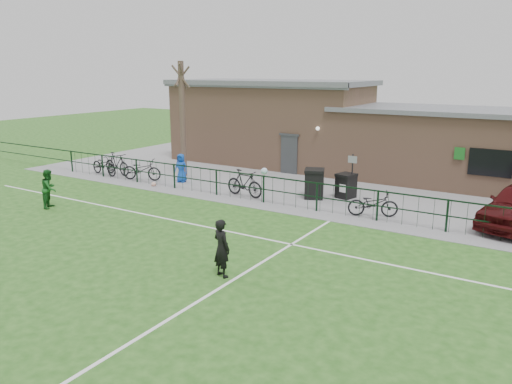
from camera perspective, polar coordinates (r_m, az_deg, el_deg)
The scene contains 20 objects.
ground at distance 14.49m, azimuth -10.70°, elevation -9.03°, with size 90.00×90.00×0.00m, color #225017.
paving_strip at distance 25.57m, azimuth 10.18°, elevation 1.05°, with size 34.00×13.00×0.02m, color slate.
pitch_line_touch at distance 20.54m, azimuth 4.16°, elevation -1.93°, with size 28.00×0.10×0.01m, color white.
pitch_line_mid at distance 17.42m, azimuth -1.75°, elevation -4.81°, with size 28.00×0.10×0.01m, color white.
pitch_line_perp at distance 13.30m, azimuth -4.23°, elevation -10.94°, with size 0.10×16.00×0.01m, color white.
perimeter_fence at distance 20.56m, azimuth 4.45°, elevation -0.20°, with size 28.00×0.10×1.20m, color black.
bare_tree at distance 26.66m, azimuth -8.40°, elevation 8.16°, with size 0.30×0.30×6.00m, color #49362C.
wheelie_bin_left at distance 22.19m, azimuth 6.68°, elevation 0.87°, with size 0.80×0.91×1.21m, color black.
wheelie_bin_right at distance 22.43m, azimuth 10.24°, elevation 0.61°, with size 0.66×0.75×1.01m, color black.
sign_post at distance 22.19m, azimuth 10.91°, elevation 1.75°, with size 0.06×0.06×2.00m, color black.
bicycle_a at distance 28.13m, azimuth -16.95°, elevation 2.98°, with size 0.73×2.08×1.09m, color black.
bicycle_b at distance 27.92m, azimuth -15.61°, elevation 3.12°, with size 0.57×2.02×1.21m, color black.
bicycle_c at distance 26.30m, azimuth -12.92°, elevation 2.52°, with size 0.73×2.09×1.10m, color black.
bicycle_d at distance 22.30m, azimuth -1.33°, elevation 1.01°, with size 0.57×2.00×1.20m, color black.
bicycle_e at distance 19.81m, azimuth 13.22°, elevation -1.31°, with size 0.67×1.91×1.00m, color black.
spectator_child at distance 25.43m, azimuth -8.56°, elevation 2.74°, with size 0.71×0.46×1.44m, color #1349B7.
goalkeeper_kick at distance 13.81m, azimuth -3.80°, elevation -6.13°, with size 0.98×3.49×2.49m.
outfield_player at distance 22.22m, azimuth -22.54°, elevation 0.37°, with size 0.78×0.61×1.60m, color #19571E.
ball_ground at distance 24.87m, azimuth -11.61°, elevation 0.87°, with size 0.23×0.23×0.23m, color silver.
clubhouse at distance 28.27m, azimuth 11.02°, elevation 6.78°, with size 24.25×5.40×4.96m.
Camera 1 is at (9.22, -9.69, 5.57)m, focal length 35.00 mm.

